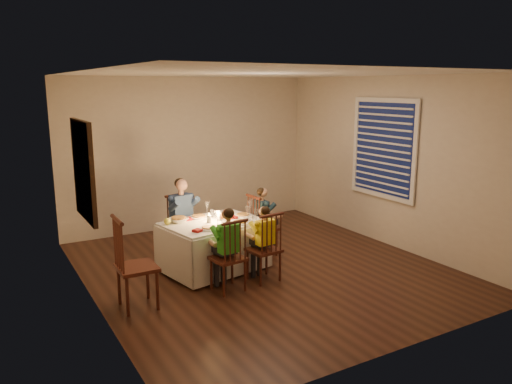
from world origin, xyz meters
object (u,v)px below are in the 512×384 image
chair_near_right (264,280)px  child_green (228,290)px  chair_adult (184,256)px  serving_bowl (179,220)px  child_yellow (264,280)px  dining_table (214,236)px  chair_near_left (228,290)px  adult (184,256)px  chair_extra (139,307)px  child_teal (263,254)px  chair_end (263,254)px

chair_near_right → child_green: size_ratio=0.88×
chair_adult → serving_bowl: (-0.24, -0.48, 0.70)m
chair_adult → child_yellow: bearing=-79.2°
dining_table → chair_near_left: (-0.15, -0.72, -0.48)m
child_green → adult: bearing=-95.6°
chair_near_right → child_green: child_green is taller
chair_extra → child_teal: 2.29m
chair_adult → adult: (0.00, 0.00, 0.00)m
chair_near_right → chair_end: same height
chair_near_right → chair_adult: bearing=-73.8°
chair_end → adult: bearing=60.5°
chair_end → child_yellow: 0.99m
serving_bowl → child_yellow: bearing=-47.9°
adult → chair_adult: bearing=0.0°
child_teal → serving_bowl: serving_bowl is taller
dining_table → adult: dining_table is taller
chair_adult → chair_end: size_ratio=1.00×
serving_bowl → chair_near_right: bearing=-47.9°
chair_near_right → serving_bowl: serving_bowl is taller
adult → serving_bowl: (-0.24, -0.48, 0.70)m
chair_near_left → child_yellow: bearing=179.9°
chair_end → chair_extra: bearing=107.7°
child_green → child_teal: size_ratio=1.02×
chair_extra → chair_end: bearing=-67.8°
chair_adult → chair_extra: chair_extra is taller
chair_extra → child_yellow: chair_extra is taller
child_yellow → child_teal: (0.50, 0.86, 0.00)m
dining_table → chair_adult: size_ratio=1.57×
child_teal → chair_near_left: bearing=127.6°
child_yellow → serving_bowl: bearing=-53.7°
chair_near_left → dining_table: bearing=-107.7°
chair_adult → chair_near_left: same height
chair_extra → child_teal: chair_extra is taller
chair_adult → serving_bowl: 0.89m
child_green → chair_extra: bearing=-10.0°
dining_table → chair_end: dining_table is taller
child_teal → chair_adult: bearing=60.5°
adult → chair_near_right: bearing=-79.2°
chair_extra → adult: (1.08, 1.34, 0.00)m
chair_end → adult: size_ratio=0.79×
adult → chair_end: bearing=-36.7°
chair_near_left → chair_extra: 1.10m
dining_table → chair_extra: dining_table is taller
chair_near_left → child_teal: size_ratio=0.90×
child_green → serving_bowl: size_ratio=4.32×
chair_end → child_green: child_green is taller
chair_adult → adult: 0.00m
child_green → chair_near_left: bearing=-96.0°
adult → child_teal: 1.16m
chair_near_left → serving_bowl: size_ratio=3.82×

